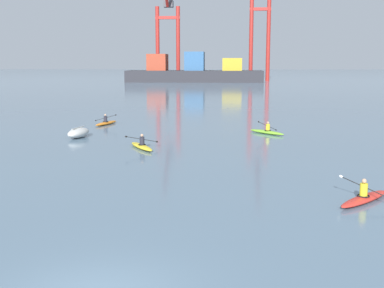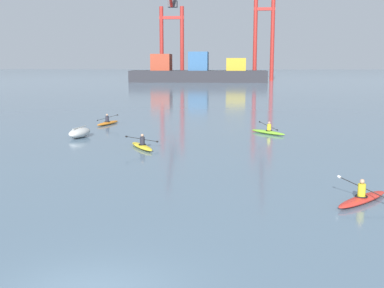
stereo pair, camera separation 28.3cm
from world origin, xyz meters
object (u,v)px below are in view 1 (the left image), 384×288
at_px(container_barge, 194,72).
at_px(kayak_lime, 267,132).
at_px(gantry_crane_west, 168,28).
at_px(kayak_yellow, 142,146).
at_px(gantry_crane_west_mid, 260,23).
at_px(kayak_orange, 106,123).
at_px(capsized_dinghy, 78,133).
at_px(kayak_red, 364,198).

bearing_deg(container_barge, kayak_lime, -82.85).
bearing_deg(gantry_crane_west, kayak_yellow, -83.81).
bearing_deg(container_barge, gantry_crane_west_mid, 30.73).
xyz_separation_m(gantry_crane_west, kayak_orange, (7.84, -108.90, -15.49)).
distance_m(container_barge, gantry_crane_west, 19.73).
bearing_deg(kayak_lime, capsized_dinghy, -167.94).
distance_m(kayak_red, kayak_yellow, 15.65).
height_order(kayak_red, kayak_lime, kayak_lime).
height_order(kayak_orange, kayak_lime, kayak_lime).
distance_m(gantry_crane_west, kayak_red, 135.13).
bearing_deg(capsized_dinghy, gantry_crane_west, 93.78).
bearing_deg(kayak_red, kayak_lime, 97.24).
distance_m(container_barge, kayak_lime, 102.35).
height_order(kayak_orange, kayak_yellow, kayak_orange).
xyz_separation_m(kayak_red, kayak_yellow, (-10.79, 11.33, 0.00)).
distance_m(gantry_crane_west, gantry_crane_west_mid, 27.83).
xyz_separation_m(capsized_dinghy, kayak_orange, (0.14, 7.61, -0.18)).
xyz_separation_m(capsized_dinghy, kayak_red, (16.19, -15.59, -0.18)).
distance_m(container_barge, capsized_dinghy, 104.52).
distance_m(capsized_dinghy, kayak_orange, 7.61).
xyz_separation_m(gantry_crane_west, kayak_red, (23.89, -132.09, -15.49)).
relative_size(gantry_crane_west_mid, capsized_dinghy, 13.24).
distance_m(gantry_crane_west_mid, kayak_orange, 111.28).
height_order(capsized_dinghy, kayak_orange, kayak_orange).
bearing_deg(gantry_crane_west, capsized_dinghy, -86.22).
xyz_separation_m(container_barge, capsized_dinghy, (-1.09, -104.48, -2.37)).
bearing_deg(kayak_yellow, gantry_crane_west, 96.19).
height_order(container_barge, kayak_red, container_barge).
xyz_separation_m(gantry_crane_west, kayak_yellow, (13.10, -120.76, -15.49)).
bearing_deg(kayak_yellow, kayak_orange, 113.91).
height_order(kayak_orange, kayak_red, kayak_orange).
bearing_deg(gantry_crane_west_mid, kayak_red, -91.70).
bearing_deg(kayak_orange, capsized_dinghy, -91.02).
bearing_deg(kayak_yellow, container_barge, 92.26).
xyz_separation_m(kayak_red, kayak_lime, (-2.36, 18.54, 0.00)).
relative_size(gantry_crane_west, gantry_crane_west_mid, 0.91).
bearing_deg(kayak_lime, container_barge, 97.15).
height_order(container_barge, gantry_crane_west_mid, gantry_crane_west_mid).
bearing_deg(container_barge, capsized_dinghy, -90.60).
bearing_deg(kayak_red, kayak_yellow, 133.60).
distance_m(gantry_crane_west_mid, capsized_dinghy, 118.68).
bearing_deg(container_barge, gantry_crane_west, 126.20).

